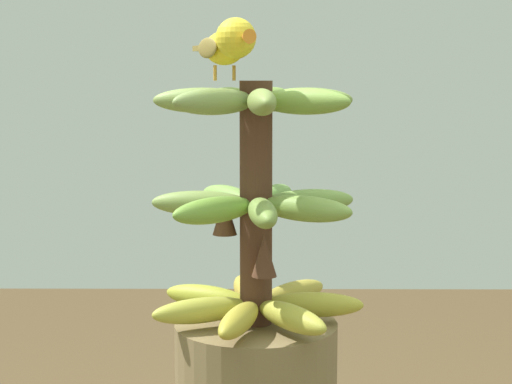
% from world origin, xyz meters
% --- Properties ---
extents(banana_bunch, '(0.32, 0.32, 0.36)m').
position_xyz_m(banana_bunch, '(-0.00, 0.00, 1.13)').
color(banana_bunch, '#4C2D1E').
rests_on(banana_bunch, banana_tree).
extents(perched_bird, '(0.19, 0.10, 0.09)m').
position_xyz_m(perched_bird, '(-0.02, 0.04, 1.36)').
color(perched_bird, '#C68933').
rests_on(perched_bird, banana_bunch).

